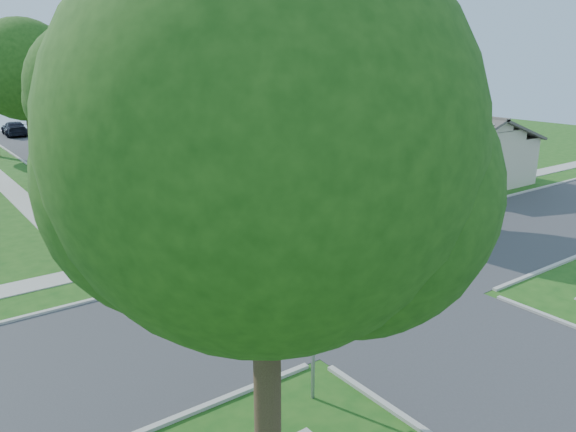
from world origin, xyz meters
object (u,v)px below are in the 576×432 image
(stop_sign_sw, at_px, (314,318))
(tree_sw_corner, at_px, (268,158))
(tree_w_near, at_px, (97,94))
(house_ne_far, at_px, (259,123))
(tree_e_mid, at_px, (181,75))
(tree_w_mid, at_px, (26,75))
(tree_e_far, at_px, (112,73))
(house_ne_near, at_px, (411,151))
(stop_sign_ne, at_px, (346,184))
(car_curb_west, at_px, (14,129))
(tree_ne_corner, at_px, (384,102))
(car_driveway, at_px, (431,187))
(car_curb_east, at_px, (145,169))
(tree_e_near, at_px, (290,96))

(stop_sign_sw, distance_m, tree_sw_corner, 5.54)
(tree_sw_corner, bearing_deg, tree_w_near, 80.10)
(house_ne_far, bearing_deg, tree_e_mid, -144.58)
(tree_w_mid, distance_m, house_ne_far, 22.68)
(tree_e_far, height_order, house_ne_near, tree_e_far)
(stop_sign_sw, height_order, stop_sign_ne, same)
(car_curb_west, bearing_deg, tree_e_mid, 106.74)
(tree_e_mid, xyz_separation_m, tree_ne_corner, (1.60, -16.80, -0.66))
(car_driveway, bearing_deg, tree_w_mid, 42.41)
(house_ne_near, distance_m, car_driveway, 7.14)
(stop_sign_sw, height_order, tree_w_mid, tree_w_mid)
(tree_w_mid, distance_m, house_ne_near, 23.46)
(tree_sw_corner, bearing_deg, tree_ne_corner, 39.07)
(tree_sw_corner, xyz_separation_m, house_ne_far, (23.43, 35.99, -4.75))
(car_curb_east, bearing_deg, house_ne_far, 30.89)
(tree_ne_corner, xyz_separation_m, house_ne_far, (9.63, 24.79, -4.08))
(stop_sign_ne, xyz_separation_m, house_ne_near, (11.29, 6.30, -0.51))
(car_curb_east, bearing_deg, tree_e_near, -73.37)
(car_curb_west, bearing_deg, tree_w_near, 87.48)
(tree_sw_corner, relative_size, tree_ne_corner, 1.10)
(tree_e_mid, distance_m, house_ne_near, 15.77)
(tree_e_near, xyz_separation_m, house_ne_far, (11.24, 19.99, -4.13))
(car_curb_east, bearing_deg, car_driveway, -55.65)
(tree_e_near, bearing_deg, car_curb_east, 109.11)
(tree_e_far, relative_size, tree_w_near, 0.97)
(car_curb_east, distance_m, car_curb_west, 26.08)
(tree_e_mid, relative_size, tree_e_far, 1.06)
(stop_sign_ne, bearing_deg, tree_e_near, 89.32)
(tree_e_near, distance_m, house_ne_far, 23.30)
(tree_e_far, bearing_deg, tree_ne_corner, -86.91)
(tree_e_near, height_order, car_curb_east, tree_e_near)
(stop_sign_ne, distance_m, tree_sw_corner, 17.38)
(stop_sign_sw, distance_m, tree_w_near, 14.30)
(tree_e_mid, height_order, car_driveway, tree_e_mid)
(stop_sign_sw, xyz_separation_m, house_ne_far, (20.69, 33.70, -0.51))
(stop_sign_ne, relative_size, house_ne_far, 0.22)
(stop_sign_sw, height_order, house_ne_far, house_ne_far)
(stop_sign_ne, distance_m, tree_ne_corner, 3.96)
(tree_sw_corner, distance_m, car_curb_east, 28.18)
(stop_sign_sw, height_order, car_driveway, stop_sign_sw)
(car_curb_west, bearing_deg, car_driveway, 110.65)
(tree_w_mid, xyz_separation_m, car_driveway, (16.14, -15.51, -5.73))
(house_ne_near, xyz_separation_m, house_ne_far, (0.00, 18.00, 0.00))
(tree_sw_corner, distance_m, house_ne_far, 43.20)
(tree_e_mid, relative_size, tree_w_near, 1.03)
(tree_w_near, distance_m, tree_w_mid, 12.01)
(house_ne_far, bearing_deg, stop_sign_sw, -121.55)
(house_ne_far, relative_size, car_driveway, 2.94)
(stop_sign_sw, height_order, tree_w_near, tree_w_near)
(tree_w_mid, distance_m, car_driveway, 23.10)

